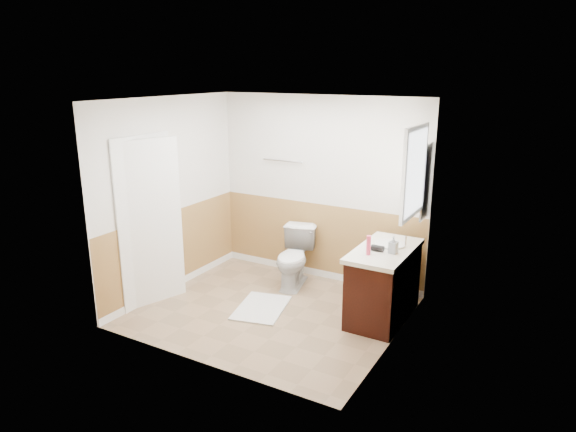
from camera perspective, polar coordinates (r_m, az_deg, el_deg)
The scene contains 32 objects.
floor at distance 6.32m, azimuth -1.94°, elevation -10.49°, with size 3.00×3.00×0.00m, color #8C7051.
ceiling at distance 5.67m, azimuth -2.18°, elevation 12.75°, with size 3.00×3.00×0.00m, color white.
wall_back at distance 6.98m, azimuth 3.55°, elevation 2.96°, with size 3.00×3.00×0.00m, color silver.
wall_front at distance 4.87m, azimuth -10.10°, elevation -3.07°, with size 3.00×3.00×0.00m, color silver.
wall_left at distance 6.76m, azimuth -12.96°, elevation 2.15°, with size 3.00×3.00×0.00m, color silver.
wall_right at distance 5.28m, azimuth 11.97°, elevation -1.67°, with size 3.00×3.00×0.00m, color silver.
wainscot_back at distance 7.18m, azimuth 3.41°, elevation -2.90°, with size 3.00×3.00×0.00m, color #A47741.
wainscot_front at distance 5.17m, azimuth -9.61°, elevation -10.92°, with size 3.00×3.00×0.00m, color #A47741.
wainscot_left at distance 6.97m, azimuth -12.50°, elevation -3.86°, with size 2.60×2.60×0.00m, color #A47741.
wainscot_right at distance 5.55m, azimuth 11.40°, elevation -9.05°, with size 2.60×2.60×0.00m, color #A47741.
toilet at distance 6.90m, azimuth 0.69°, elevation -4.64°, with size 0.44×0.76×0.78m, color silver.
bath_mat at distance 6.40m, azimuth -2.96°, elevation -10.09°, with size 0.55×0.80×0.02m, color silver.
vanity_cabinet at distance 6.13m, azimuth 10.50°, elevation -7.54°, with size 0.55×1.10×0.80m, color black.
vanity_knob_left at distance 6.08m, azimuth 7.58°, elevation -6.08°, with size 0.03×0.03×0.03m, color silver.
vanity_knob_right at distance 6.25m, azimuth 8.27°, elevation -5.47°, with size 0.03×0.03×0.03m, color silver.
countertop at distance 5.98m, azimuth 10.61°, elevation -3.79°, with size 0.60×1.15×0.05m, color white.
sink_basin at distance 6.10m, azimuth 11.19°, elevation -3.07°, with size 0.36×0.36×0.02m, color silver.
faucet at distance 6.03m, azimuth 12.84°, elevation -2.79°, with size 0.02×0.02×0.14m, color silver.
lotion_bottle at distance 5.71m, azimuth 8.89°, elevation -3.21°, with size 0.05×0.05×0.22m, color #D93859.
soap_dispenser at distance 5.81m, azimuth 11.56°, elevation -3.14°, with size 0.09×0.09×0.19m, color gray.
hair_dryer_body at distance 5.86m, azimuth 9.88°, elevation -3.53°, with size 0.07×0.07×0.14m, color black.
hair_dryer_handle at distance 5.89m, azimuth 9.63°, elevation -3.72°, with size 0.03×0.03×0.07m, color black.
mirror_panel at distance 6.23m, azimuth 15.06°, elevation 3.69°, with size 0.02×0.35×0.90m, color silver.
window_frame at distance 5.71m, azimuth 13.80°, elevation 4.74°, with size 0.04×0.80×1.00m, color white.
window_glass at distance 5.71m, azimuth 13.96°, elevation 4.72°, with size 0.01×0.70×0.90m, color white.
door at distance 6.44m, azimuth -14.85°, elevation -0.79°, with size 0.05×0.80×2.04m, color white.
door_frame at distance 6.49m, azimuth -15.34°, elevation -0.61°, with size 0.02×0.92×2.10m, color white.
door_knob at distance 6.65m, azimuth -12.47°, elevation -0.74°, with size 0.06×0.06×0.06m, color silver.
towel_bar at distance 7.12m, azimuth -0.58°, elevation 6.12°, with size 0.02×0.02×0.62m, color silver.
tp_holder_bar at distance 7.11m, azimuth 2.49°, elevation -1.39°, with size 0.02×0.02×0.14m, color silver.
tp_roll at distance 7.11m, azimuth 2.49°, elevation -1.39°, with size 0.11×0.11×0.10m, color white.
tp_sheet at distance 7.14m, azimuth 2.48°, elevation -2.23°, with size 0.10×0.01×0.16m, color white.
Camera 1 is at (2.98, -4.82, 2.81)m, focal length 32.18 mm.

